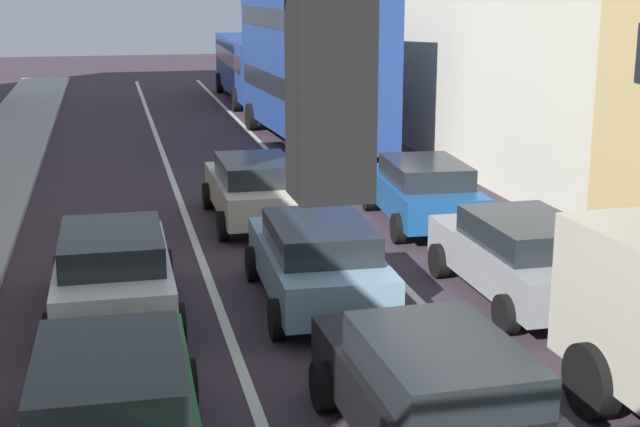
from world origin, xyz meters
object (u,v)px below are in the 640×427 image
Objects in this scene: sedan_left_lane_third at (113,270)px; bus_mid_queue_primary at (311,61)px; wagon_left_lane_second at (112,408)px; sedan_right_lane_behind_truck at (522,256)px; bus_far_queue_secondary at (254,63)px; hatchback_centre_lane_third at (318,259)px; coupe_centre_lane_fourth at (255,188)px; sedan_centre_lane_second at (435,394)px; wagon_right_lane_far at (423,190)px.

bus_mid_queue_primary reaches higher than sedan_left_lane_third.
wagon_left_lane_second is 1.01× the size of sedan_right_lane_behind_truck.
bus_far_queue_secondary reaches higher than sedan_right_lane_behind_truck.
wagon_left_lane_second is 1.00× the size of hatchback_centre_lane_third.
coupe_centre_lane_fourth is 0.41× the size of bus_mid_queue_primary.
sedan_centre_lane_second is 1.01× the size of sedan_left_lane_third.
bus_far_queue_secondary is (3.25, 32.99, 0.96)m from sedan_centre_lane_second.
wagon_right_lane_far is (6.88, 4.46, 0.00)m from sedan_left_lane_third.
sedan_right_lane_behind_truck is at bearing -97.71° from hatchback_centre_lane_third.
bus_mid_queue_primary is at bearing 4.74° from wagon_right_lane_far.
hatchback_centre_lane_third and coupe_centre_lane_fourth have the same top height.
hatchback_centre_lane_third is 3.50m from sedan_right_lane_behind_truck.
coupe_centre_lane_fourth is at bearing 157.38° from bus_mid_queue_primary.
sedan_left_lane_third is 8.20m from wagon_right_lane_far.
sedan_centre_lane_second is at bearing 168.29° from bus_mid_queue_primary.
sedan_left_lane_third is 0.41× the size of bus_mid_queue_primary.
coupe_centre_lane_fourth is 7.28m from sedan_right_lane_behind_truck.
hatchback_centre_lane_third is 1.01× the size of sedan_right_lane_behind_truck.
bus_mid_queue_primary is at bearing 0.18° from sedan_right_lane_behind_truck.
wagon_left_lane_second is at bearing 146.44° from hatchback_centre_lane_third.
wagon_left_lane_second is 0.41× the size of bus_mid_queue_primary.
sedan_right_lane_behind_truck is 0.41× the size of bus_far_queue_secondary.
sedan_right_lane_behind_truck is at bearing -176.81° from wagon_right_lane_far.
sedan_left_lane_third is 6.44m from coupe_centre_lane_fourth.
sedan_centre_lane_second and coupe_centre_lane_fourth have the same top height.
bus_far_queue_secondary reaches higher than coupe_centre_lane_fourth.
bus_far_queue_secondary is at bearing -9.26° from coupe_centre_lane_fourth.
wagon_right_lane_far is at bearing 178.00° from bus_mid_queue_primary.
bus_far_queue_secondary is (3.37, 27.62, 0.96)m from hatchback_centre_lane_third.
bus_far_queue_secondary is at bearing -6.94° from sedan_centre_lane_second.
coupe_centre_lane_fourth is (-0.14, 5.76, 0.00)m from hatchback_centre_lane_third.
wagon_right_lane_far is 22.99m from bus_far_queue_secondary.
coupe_centre_lane_fourth is 22.16m from bus_far_queue_secondary.
sedan_centre_lane_second is at bearing -177.00° from hatchback_centre_lane_third.
bus_far_queue_secondary reaches higher than wagon_left_lane_second.
sedan_left_lane_third and sedan_right_lane_behind_truck have the same top height.
sedan_centre_lane_second is 0.41× the size of bus_mid_queue_primary.
wagon_left_lane_second is 1.01× the size of sedan_left_lane_third.
sedan_left_lane_third is (0.08, 5.08, 0.00)m from wagon_left_lane_second.
hatchback_centre_lane_third is 1.01× the size of coupe_centre_lane_fourth.
wagon_left_lane_second is (-3.58, 0.48, 0.00)m from sedan_centre_lane_second.
wagon_right_lane_far is 0.42× the size of bus_far_queue_secondary.
bus_far_queue_secondary is at bearing -13.49° from sedan_left_lane_third.
sedan_left_lane_third is 6.87m from sedan_right_lane_behind_truck.
wagon_right_lane_far is at bearing -0.87° from sedan_right_lane_behind_truck.
sedan_right_lane_behind_truck is 28.21m from bus_far_queue_secondary.
sedan_centre_lane_second and hatchback_centre_lane_third have the same top height.
sedan_left_lane_third is 1.00× the size of coupe_centre_lane_fourth.
wagon_left_lane_second and sedan_right_lane_behind_truck have the same top height.
bus_mid_queue_primary reaches higher than hatchback_centre_lane_third.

